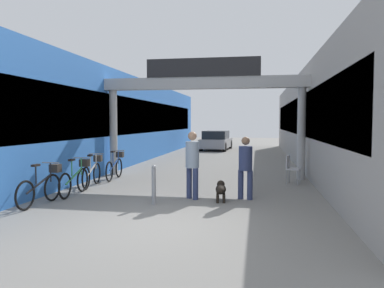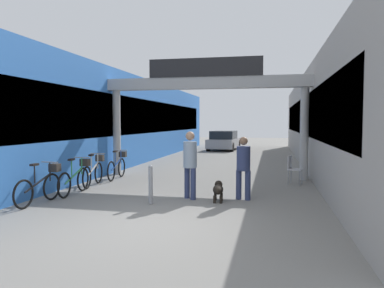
% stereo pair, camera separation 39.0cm
% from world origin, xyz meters
% --- Properties ---
extents(ground_plane, '(80.00, 80.00, 0.00)m').
position_xyz_m(ground_plane, '(0.00, 0.00, 0.00)').
color(ground_plane, gray).
extents(storefront_left, '(3.00, 26.00, 4.01)m').
position_xyz_m(storefront_left, '(-5.09, 11.00, 2.01)').
color(storefront_left, blue).
rests_on(storefront_left, ground_plane).
extents(storefront_right, '(3.00, 26.00, 4.01)m').
position_xyz_m(storefront_right, '(5.09, 11.00, 2.01)').
color(storefront_right, '#9E9993').
rests_on(storefront_right, ground_plane).
extents(arcade_sign_gateway, '(7.40, 0.47, 4.15)m').
position_xyz_m(arcade_sign_gateway, '(0.00, 6.30, 2.95)').
color(arcade_sign_gateway, '#B2B2B2').
rests_on(arcade_sign_gateway, ground_plane).
extents(pedestrian_with_dog, '(0.48, 0.48, 1.71)m').
position_xyz_m(pedestrian_with_dog, '(0.28, 2.48, 0.98)').
color(pedestrian_with_dog, navy).
rests_on(pedestrian_with_dog, ground_plane).
extents(pedestrian_companion, '(0.42, 0.42, 1.58)m').
position_xyz_m(pedestrian_companion, '(1.60, 2.66, 0.89)').
color(pedestrian_companion, navy).
rests_on(pedestrian_companion, ground_plane).
extents(dog_on_leash, '(0.31, 0.67, 0.48)m').
position_xyz_m(dog_on_leash, '(1.01, 2.33, 0.30)').
color(dog_on_leash, black).
rests_on(dog_on_leash, ground_plane).
extents(bicycle_black_nearest, '(0.46, 1.69, 0.98)m').
position_xyz_m(bicycle_black_nearest, '(-3.09, 1.23, 0.44)').
color(bicycle_black_nearest, black).
rests_on(bicycle_black_nearest, ground_plane).
extents(bicycle_green_second, '(0.46, 1.69, 0.98)m').
position_xyz_m(bicycle_green_second, '(-2.89, 2.50, 0.44)').
color(bicycle_green_second, black).
rests_on(bicycle_green_second, ground_plane).
extents(bicycle_silver_third, '(0.46, 1.68, 0.98)m').
position_xyz_m(bicycle_silver_third, '(-3.02, 3.82, 0.44)').
color(bicycle_silver_third, black).
rests_on(bicycle_silver_third, ground_plane).
extents(bicycle_blue_farthest, '(0.46, 1.69, 0.98)m').
position_xyz_m(bicycle_blue_farthest, '(-2.88, 5.28, 0.44)').
color(bicycle_blue_farthest, black).
rests_on(bicycle_blue_farthest, ground_plane).
extents(bollard_post_metal, '(0.10, 0.10, 0.93)m').
position_xyz_m(bollard_post_metal, '(-0.51, 1.69, 0.48)').
color(bollard_post_metal, gray).
rests_on(bollard_post_metal, ground_plane).
extents(cafe_chair_aluminium_nearer, '(0.50, 0.50, 0.89)m').
position_xyz_m(cafe_chair_aluminium_nearer, '(2.94, 5.32, 0.54)').
color(cafe_chair_aluminium_nearer, gray).
rests_on(cafe_chair_aluminium_nearer, ground_plane).
extents(parked_car_silver, '(2.00, 4.10, 1.33)m').
position_xyz_m(parked_car_silver, '(-0.94, 19.16, 0.64)').
color(parked_car_silver, '#99999E').
rests_on(parked_car_silver, ground_plane).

